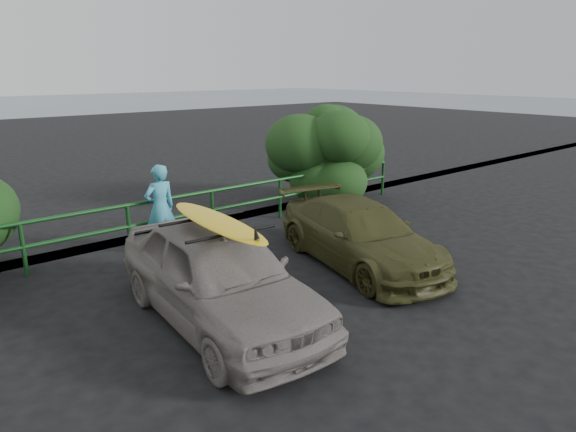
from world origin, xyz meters
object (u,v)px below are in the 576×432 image
sedan (219,275)px  man (160,208)px  surfboard (217,221)px  olive_vehicle (360,234)px  guardrail (173,219)px

sedan → man: size_ratio=2.41×
man → surfboard: 3.69m
olive_vehicle → surfboard: surfboard is taller
sedan → surfboard: surfboard is taller
guardrail → surfboard: bearing=-108.0°
olive_vehicle → surfboard: bearing=-162.5°
sedan → surfboard: (0.00, 0.00, 0.83)m
surfboard → guardrail: bearing=77.0°
guardrail → man: size_ratio=7.75×
olive_vehicle → surfboard: (-3.36, -0.28, 0.96)m
guardrail → sedan: sedan is taller
guardrail → man: (-0.40, -0.26, 0.38)m
sedan → man: bearing=81.7°
guardrail → olive_vehicle: (2.13, -3.51, 0.08)m
guardrail → man: man is taller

